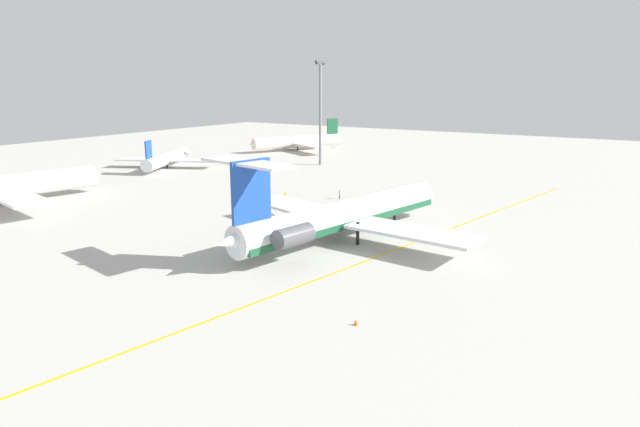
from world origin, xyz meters
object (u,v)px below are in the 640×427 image
object	(u,v)px
airliner_mid_left	(3,187)
main_jetliner	(340,215)
airliner_mid_right	(168,158)
light_mast	(320,109)
airliner_far_right	(295,142)
ground_crew_near_tail	(285,195)
safety_cone_nose	(375,197)
safety_cone_wingtip	(356,322)
ground_crew_near_nose	(340,193)

from	to	relation	value
airliner_mid_left	main_jetliner	bearing A→B (deg)	-67.26
airliner_mid_right	airliner_mid_left	bearing A→B (deg)	164.04
main_jetliner	light_mast	bearing A→B (deg)	45.38
airliner_far_right	ground_crew_near_tail	distance (m)	72.26
airliner_far_right	safety_cone_nose	size ratio (longest dim) A/B	53.14
airliner_mid_left	safety_cone_wingtip	distance (m)	74.24
main_jetliner	airliner_far_right	world-z (taller)	main_jetliner
airliner_mid_left	ground_crew_near_nose	distance (m)	57.60
airliner_mid_left	airliner_mid_right	world-z (taller)	airliner_mid_left
main_jetliner	light_mast	world-z (taller)	light_mast
ground_crew_near_nose	ground_crew_near_tail	distance (m)	9.70
ground_crew_near_tail	safety_cone_nose	distance (m)	16.18
ground_crew_near_nose	light_mast	xyz separation A→B (m)	(33.28, 24.84, 12.88)
airliner_mid_right	ground_crew_near_tail	bearing A→B (deg)	-135.27
airliner_mid_left	light_mast	world-z (taller)	light_mast
airliner_mid_right	safety_cone_wingtip	distance (m)	97.86
main_jetliner	airliner_mid_left	distance (m)	60.41
airliner_far_right	ground_crew_near_nose	xyz separation A→B (m)	(-54.13, -46.84, -1.68)
airliner_mid_right	ground_crew_near_nose	distance (m)	55.15
airliner_mid_right	light_mast	size ratio (longest dim) A/B	0.96
light_mast	ground_crew_near_tail	bearing A→B (deg)	-156.16
light_mast	airliner_mid_left	bearing A→B (deg)	162.39
safety_cone_nose	ground_crew_near_tail	bearing A→B (deg)	128.43
airliner_far_right	safety_cone_nose	xyz separation A→B (m)	(-50.44, -52.17, -2.45)
airliner_mid_left	airliner_far_right	world-z (taller)	airliner_mid_left
airliner_far_right	main_jetliner	bearing A→B (deg)	65.46
airliner_mid_left	light_mast	size ratio (longest dim) A/B	1.37
airliner_far_right	ground_crew_near_tail	size ratio (longest dim) A/B	17.29
main_jetliner	light_mast	xyz separation A→B (m)	(55.75, 37.81, 10.59)
airliner_far_right	ground_crew_near_tail	world-z (taller)	airliner_far_right
main_jetliner	airliner_mid_left	bearing A→B (deg)	112.48
safety_cone_nose	airliner_mid_left	bearing A→B (deg)	126.31
safety_cone_nose	light_mast	xyz separation A→B (m)	(29.59, 30.17, 13.65)
main_jetliner	safety_cone_wingtip	xyz separation A→B (m)	(-21.86, -14.26, -3.05)
main_jetliner	safety_cone_wingtip	world-z (taller)	main_jetliner
safety_cone_wingtip	ground_crew_near_tail	bearing A→B (deg)	42.30
ground_crew_near_nose	safety_cone_wingtip	xyz separation A→B (m)	(-44.32, -27.22, -0.77)
airliner_mid_left	ground_crew_near_nose	xyz separation A→B (m)	(34.24, -46.28, -2.02)
airliner_mid_right	ground_crew_near_nose	world-z (taller)	airliner_mid_right
main_jetliner	light_mast	size ratio (longest dim) A/B	1.64
airliner_mid_right	ground_crew_near_tail	distance (m)	49.66
airliner_far_right	safety_cone_wingtip	bearing A→B (deg)	64.43
airliner_mid_right	safety_cone_nose	bearing A→B (deg)	-122.11
ground_crew_near_nose	light_mast	world-z (taller)	light_mast
airliner_far_right	light_mast	xyz separation A→B (m)	(-20.84, -22.00, 11.20)
light_mast	ground_crew_near_nose	bearing A→B (deg)	-143.27
safety_cone_nose	airliner_mid_right	bearing A→B (deg)	84.09
airliner_mid_right	airliner_far_right	distance (m)	44.89
airliner_mid_left	safety_cone_nose	world-z (taller)	airliner_mid_left
airliner_far_right	ground_crew_near_nose	size ratio (longest dim) A/B	17.72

